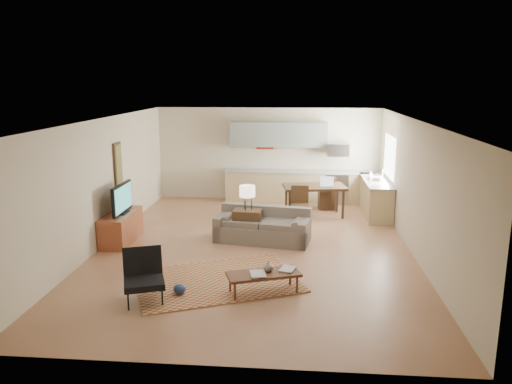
# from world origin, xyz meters

# --- Properties ---
(room) EXTENTS (9.00, 9.00, 9.00)m
(room) POSITION_xyz_m (0.00, 0.00, 1.35)
(room) COLOR #956445
(room) RESTS_ON ground
(kitchen_counter_back) EXTENTS (4.26, 0.64, 0.92)m
(kitchen_counter_back) POSITION_xyz_m (0.90, 4.18, 0.46)
(kitchen_counter_back) COLOR tan
(kitchen_counter_back) RESTS_ON ground
(kitchen_counter_right) EXTENTS (0.64, 2.26, 0.92)m
(kitchen_counter_right) POSITION_xyz_m (2.93, 3.00, 0.46)
(kitchen_counter_right) COLOR tan
(kitchen_counter_right) RESTS_ON ground
(kitchen_range) EXTENTS (0.62, 0.62, 0.90)m
(kitchen_range) POSITION_xyz_m (2.00, 4.18, 0.45)
(kitchen_range) COLOR #A5A8AD
(kitchen_range) RESTS_ON ground
(kitchen_microwave) EXTENTS (0.62, 0.40, 0.35)m
(kitchen_microwave) POSITION_xyz_m (2.00, 4.20, 1.55)
(kitchen_microwave) COLOR #A5A8AD
(kitchen_microwave) RESTS_ON room
(upper_cabinets) EXTENTS (2.80, 0.34, 0.70)m
(upper_cabinets) POSITION_xyz_m (0.30, 4.33, 1.95)
(upper_cabinets) COLOR gray
(upper_cabinets) RESTS_ON room
(window_right) EXTENTS (0.02, 1.40, 1.05)m
(window_right) POSITION_xyz_m (3.23, 3.00, 1.55)
(window_right) COLOR white
(window_right) RESTS_ON room
(wall_art_left) EXTENTS (0.06, 0.42, 1.10)m
(wall_art_left) POSITION_xyz_m (-3.21, 0.90, 1.55)
(wall_art_left) COLOR olive
(wall_art_left) RESTS_ON room
(triptych) EXTENTS (1.70, 0.04, 0.50)m
(triptych) POSITION_xyz_m (-0.10, 4.47, 1.75)
(triptych) COLOR beige
(triptych) RESTS_ON room
(rug) EXTENTS (3.31, 2.86, 0.02)m
(rug) POSITION_xyz_m (-0.51, -1.85, 0.01)
(rug) COLOR brown
(rug) RESTS_ON floor
(sofa) EXTENTS (2.26, 1.27, 0.74)m
(sofa) POSITION_xyz_m (0.13, 0.45, 0.37)
(sofa) COLOR #645B51
(sofa) RESTS_ON floor
(coffee_table) EXTENTS (1.30, 0.87, 0.37)m
(coffee_table) POSITION_xyz_m (0.35, -2.28, 0.18)
(coffee_table) COLOR #492918
(coffee_table) RESTS_ON floor
(book_a) EXTENTS (0.39, 0.44, 0.03)m
(book_a) POSITION_xyz_m (0.14, -2.40, 0.38)
(book_a) COLOR maroon
(book_a) RESTS_ON coffee_table
(book_b) EXTENTS (0.40, 0.44, 0.02)m
(book_b) POSITION_xyz_m (0.63, -2.07, 0.37)
(book_b) COLOR navy
(book_b) RESTS_ON coffee_table
(vase) EXTENTS (0.25, 0.25, 0.18)m
(vase) POSITION_xyz_m (0.42, -2.20, 0.45)
(vase) COLOR black
(vase) RESTS_ON coffee_table
(armchair) EXTENTS (0.93, 0.93, 0.83)m
(armchair) POSITION_xyz_m (-1.53, -2.75, 0.42)
(armchair) COLOR black
(armchair) RESTS_ON floor
(tv_credenza) EXTENTS (0.54, 1.41, 0.65)m
(tv_credenza) POSITION_xyz_m (-2.96, 0.18, 0.32)
(tv_credenza) COLOR brown
(tv_credenza) RESTS_ON floor
(tv) EXTENTS (0.11, 1.08, 0.65)m
(tv) POSITION_xyz_m (-2.90, 0.18, 0.97)
(tv) COLOR black
(tv) RESTS_ON tv_credenza
(console_table) EXTENTS (0.63, 0.44, 0.70)m
(console_table) POSITION_xyz_m (-0.20, 0.47, 0.35)
(console_table) COLOR #372616
(console_table) RESTS_ON floor
(table_lamp) EXTENTS (0.39, 0.39, 0.56)m
(table_lamp) POSITION_xyz_m (-0.20, 0.47, 0.99)
(table_lamp) COLOR beige
(table_lamp) RESTS_ON console_table
(dining_table) EXTENTS (1.71, 1.14, 0.80)m
(dining_table) POSITION_xyz_m (1.31, 2.71, 0.40)
(dining_table) COLOR #372616
(dining_table) RESTS_ON floor
(dining_chair_near) EXTENTS (0.47, 0.49, 0.93)m
(dining_chair_near) POSITION_xyz_m (0.95, 1.96, 0.46)
(dining_chair_near) COLOR #372616
(dining_chair_near) RESTS_ON floor
(dining_chair_far) EXTENTS (0.47, 0.49, 0.92)m
(dining_chair_far) POSITION_xyz_m (1.68, 3.46, 0.46)
(dining_chair_far) COLOR #372616
(dining_chair_far) RESTS_ON floor
(laptop) EXTENTS (0.34, 0.26, 0.25)m
(laptop) POSITION_xyz_m (1.63, 2.61, 0.93)
(laptop) COLOR #A5A8AD
(laptop) RESTS_ON dining_table
(soap_bottle) EXTENTS (0.11, 0.11, 0.19)m
(soap_bottle) POSITION_xyz_m (2.83, 3.32, 1.02)
(soap_bottle) COLOR beige
(soap_bottle) RESTS_ON kitchen_counter_right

